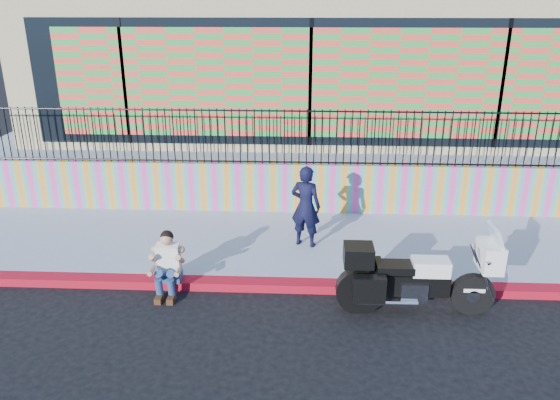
{
  "coord_description": "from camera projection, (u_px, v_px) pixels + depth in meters",
  "views": [
    {
      "loc": [
        -0.09,
        -8.16,
        4.7
      ],
      "look_at": [
        -0.54,
        1.2,
        1.17
      ],
      "focal_mm": 35.0,
      "sensor_mm": 36.0,
      "label": 1
    }
  ],
  "objects": [
    {
      "name": "ground",
      "position": [
        308.0,
        290.0,
        9.28
      ],
      "size": [
        90.0,
        90.0,
        0.0
      ],
      "primitive_type": "plane",
      "color": "black",
      "rests_on": "ground"
    },
    {
      "name": "red_curb",
      "position": [
        308.0,
        286.0,
        9.25
      ],
      "size": [
        16.0,
        0.3,
        0.15
      ],
      "primitive_type": "cube",
      "color": "#AD0C28",
      "rests_on": "ground"
    },
    {
      "name": "sidewalk",
      "position": [
        308.0,
        244.0,
        10.79
      ],
      "size": [
        16.0,
        3.0,
        0.15
      ],
      "primitive_type": "cube",
      "color": "#919AAE",
      "rests_on": "ground"
    },
    {
      "name": "mural_wall",
      "position": [
        309.0,
        188.0,
        12.07
      ],
      "size": [
        16.0,
        0.2,
        1.1
      ],
      "primitive_type": "cube",
      "color": "#F941AA",
      "rests_on": "sidewalk"
    },
    {
      "name": "metal_fence",
      "position": [
        310.0,
        137.0,
        11.67
      ],
      "size": [
        15.8,
        0.04,
        1.2
      ],
      "primitive_type": null,
      "color": "black",
      "rests_on": "mural_wall"
    },
    {
      "name": "elevated_platform",
      "position": [
        308.0,
        136.0,
        16.86
      ],
      "size": [
        16.0,
        10.0,
        1.25
      ],
      "primitive_type": "cube",
      "color": "#919AAE",
      "rests_on": "ground"
    },
    {
      "name": "storefront_building",
      "position": [
        310.0,
        49.0,
        15.74
      ],
      "size": [
        14.0,
        8.06,
        4.0
      ],
      "color": "tan",
      "rests_on": "elevated_platform"
    },
    {
      "name": "police_motorcycle",
      "position": [
        414.0,
        276.0,
        8.42
      ],
      "size": [
        2.42,
        0.8,
        1.51
      ],
      "color": "black",
      "rests_on": "ground"
    },
    {
      "name": "police_officer",
      "position": [
        306.0,
        206.0,
        10.33
      ],
      "size": [
        0.67,
        0.55,
        1.6
      ],
      "primitive_type": "imported",
      "rotation": [
        0.0,
        0.0,
        2.82
      ],
      "color": "black",
      "rests_on": "sidewalk"
    },
    {
      "name": "seated_man",
      "position": [
        167.0,
        270.0,
        9.01
      ],
      "size": [
        0.54,
        0.71,
        1.06
      ],
      "color": "navy",
      "rests_on": "ground"
    }
  ]
}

